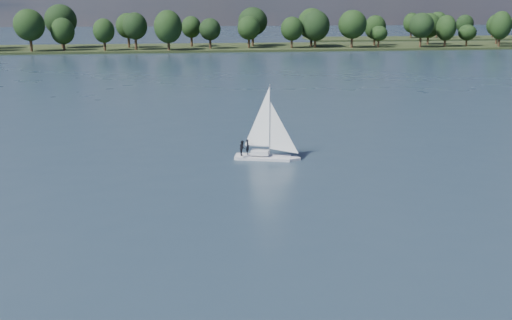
{
  "coord_description": "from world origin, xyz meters",
  "views": [
    {
      "loc": [
        -11.67,
        -10.15,
        16.11
      ],
      "look_at": [
        -5.02,
        39.31,
        2.5
      ],
      "focal_mm": 40.0,
      "sensor_mm": 36.0,
      "label": 1
    }
  ],
  "objects": [
    {
      "name": "sailboat",
      "position": [
        -2.98,
        48.63,
        2.37
      ],
      "size": [
        6.69,
        3.44,
        8.48
      ],
      "rotation": [
        0.0,
        0.0,
        -0.27
      ],
      "color": "silver",
      "rests_on": "ground"
    },
    {
      "name": "far_shore",
      "position": [
        0.0,
        212.0,
        0.0
      ],
      "size": [
        660.0,
        40.0,
        1.5
      ],
      "primitive_type": "cube",
      "color": "black",
      "rests_on": "ground"
    },
    {
      "name": "ground",
      "position": [
        0.0,
        100.0,
        0.0
      ],
      "size": [
        700.0,
        700.0,
        0.0
      ],
      "primitive_type": "plane",
      "color": "#233342",
      "rests_on": "ground"
    },
    {
      "name": "treeline",
      "position": [
        -13.59,
        208.47,
        8.06
      ],
      "size": [
        563.09,
        73.69,
        18.58
      ],
      "color": "black",
      "rests_on": "ground"
    }
  ]
}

